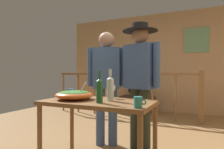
# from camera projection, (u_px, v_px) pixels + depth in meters

# --- Properties ---
(back_wall) EXTENTS (5.95, 0.10, 2.65)m
(back_wall) POSITION_uv_depth(u_px,v_px,m) (171.00, 62.00, 5.20)
(back_wall) COLOR tan
(back_wall) RESTS_ON ground_plane
(framed_picture) EXTENTS (0.59, 0.03, 0.62)m
(framed_picture) POSITION_uv_depth(u_px,v_px,m) (196.00, 40.00, 4.88)
(framed_picture) COLOR #649165
(stair_railing) EXTENTS (3.57, 0.10, 1.09)m
(stair_railing) POSITION_uv_depth(u_px,v_px,m) (142.00, 89.00, 4.47)
(stair_railing) COLOR brown
(stair_railing) RESTS_ON ground_plane
(tv_console) EXTENTS (0.90, 0.40, 0.41)m
(tv_console) POSITION_uv_depth(u_px,v_px,m) (137.00, 104.00, 5.24)
(tv_console) COLOR #38281E
(tv_console) RESTS_ON ground_plane
(flat_screen_tv) EXTENTS (0.46, 0.12, 0.36)m
(flat_screen_tv) POSITION_uv_depth(u_px,v_px,m) (137.00, 88.00, 5.21)
(flat_screen_tv) COLOR black
(flat_screen_tv) RESTS_ON tv_console
(serving_table) EXTENTS (1.17, 0.64, 0.75)m
(serving_table) POSITION_uv_depth(u_px,v_px,m) (98.00, 109.00, 2.07)
(serving_table) COLOR brown
(serving_table) RESTS_ON ground_plane
(salad_bowl) EXTENTS (0.41, 0.41, 0.21)m
(salad_bowl) POSITION_uv_depth(u_px,v_px,m) (74.00, 94.00, 2.15)
(salad_bowl) COLOR #DB5B23
(salad_bowl) RESTS_ON serving_table
(wine_glass) EXTENTS (0.09, 0.09, 0.17)m
(wine_glass) POSITION_uv_depth(u_px,v_px,m) (112.00, 88.00, 2.26)
(wine_glass) COLOR silver
(wine_glass) RESTS_ON serving_table
(wine_bottle_clear) EXTENTS (0.07, 0.07, 0.33)m
(wine_bottle_clear) POSITION_uv_depth(u_px,v_px,m) (110.00, 88.00, 2.05)
(wine_bottle_clear) COLOR silver
(wine_bottle_clear) RESTS_ON serving_table
(wine_bottle_green) EXTENTS (0.06, 0.06, 0.31)m
(wine_bottle_green) POSITION_uv_depth(u_px,v_px,m) (100.00, 90.00, 1.91)
(wine_bottle_green) COLOR #1E5628
(wine_bottle_green) RESTS_ON serving_table
(mug_teal) EXTENTS (0.11, 0.07, 0.10)m
(mug_teal) POSITION_uv_depth(u_px,v_px,m) (138.00, 102.00, 1.63)
(mug_teal) COLOR teal
(mug_teal) RESTS_ON serving_table
(mug_blue) EXTENTS (0.12, 0.08, 0.09)m
(mug_blue) POSITION_uv_depth(u_px,v_px,m) (71.00, 92.00, 2.47)
(mug_blue) COLOR #3866B2
(mug_blue) RESTS_ON serving_table
(person_standing_left) EXTENTS (0.53, 0.34, 1.63)m
(person_standing_left) POSITION_uv_depth(u_px,v_px,m) (107.00, 79.00, 2.82)
(person_standing_left) COLOR #3D5684
(person_standing_left) RESTS_ON ground_plane
(person_standing_right) EXTENTS (0.57, 0.47, 1.70)m
(person_standing_right) POSITION_uv_depth(u_px,v_px,m) (140.00, 74.00, 2.61)
(person_standing_right) COLOR #2D3323
(person_standing_right) RESTS_ON ground_plane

